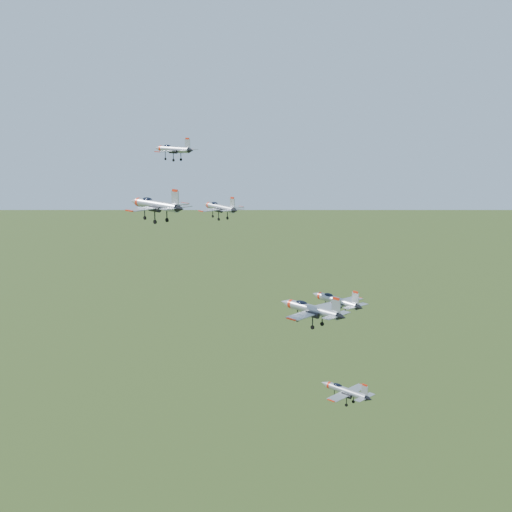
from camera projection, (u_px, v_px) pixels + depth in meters
The scene contains 6 objects.
jet_lead at pixel (173, 149), 146.31m from camera, with size 11.62×9.62×3.11m.
jet_left_high at pixel (220, 207), 128.77m from camera, with size 10.55×8.97×2.87m.
jet_right_high at pixel (156, 204), 107.59m from camera, with size 12.83×10.69×3.43m.
jet_left_low at pixel (336, 300), 124.13m from camera, with size 12.20×10.33×3.30m.
jet_right_low at pixel (311, 309), 109.04m from camera, with size 12.95×10.79×3.46m.
jet_trail at pixel (345, 390), 118.06m from camera, with size 10.60×8.85×2.83m.
Camera 1 is at (79.07, -99.32, 153.11)m, focal length 50.00 mm.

